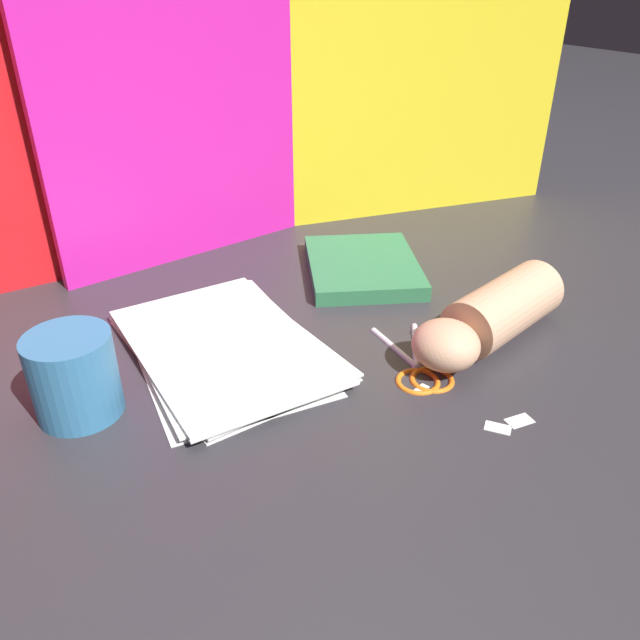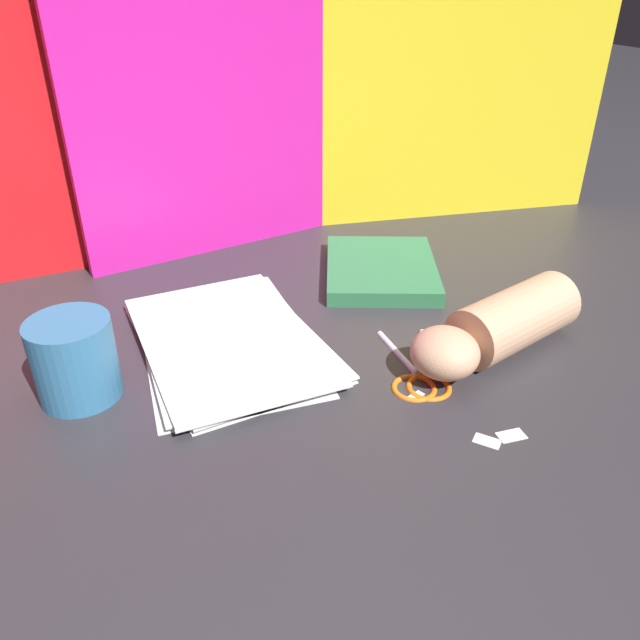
{
  "view_description": "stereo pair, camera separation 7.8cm",
  "coord_description": "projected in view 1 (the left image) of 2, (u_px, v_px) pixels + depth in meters",
  "views": [
    {
      "loc": [
        -0.33,
        -0.59,
        0.45
      ],
      "look_at": [
        0.0,
        -0.01,
        0.06
      ],
      "focal_mm": 35.0,
      "sensor_mm": 36.0,
      "label": 1
    },
    {
      "loc": [
        -0.26,
        -0.63,
        0.45
      ],
      "look_at": [
        0.0,
        -0.01,
        0.06
      ],
      "focal_mm": 35.0,
      "sensor_mm": 36.0,
      "label": 2
    }
  ],
  "objects": [
    {
      "name": "ground_plane",
      "position": [
        317.0,
        357.0,
        0.82
      ],
      "size": [
        6.0,
        6.0,
        0.0
      ],
      "primitive_type": "plane",
      "color": "#2D2B30"
    },
    {
      "name": "backdrop_panel_center",
      "position": [
        213.0,
        92.0,
        1.01
      ],
      "size": [
        0.58,
        0.11,
        0.53
      ],
      "color": "#D81E9E",
      "rests_on": "ground_plane"
    },
    {
      "name": "backdrop_panel_right",
      "position": [
        358.0,
        64.0,
        1.11
      ],
      "size": [
        0.85,
        0.17,
        0.58
      ],
      "color": "yellow",
      "rests_on": "ground_plane"
    },
    {
      "name": "paper_stack",
      "position": [
        225.0,
        346.0,
        0.82
      ],
      "size": [
        0.25,
        0.34,
        0.02
      ],
      "color": "white",
      "rests_on": "ground_plane"
    },
    {
      "name": "book_closed",
      "position": [
        363.0,
        267.0,
        1.03
      ],
      "size": [
        0.25,
        0.27,
        0.02
      ],
      "color": "#2D7247",
      "rests_on": "ground_plane"
    },
    {
      "name": "scissors",
      "position": [
        419.0,
        368.0,
        0.79
      ],
      "size": [
        0.12,
        0.17,
        0.01
      ],
      "color": "silver",
      "rests_on": "ground_plane"
    },
    {
      "name": "hand_forearm",
      "position": [
        489.0,
        317.0,
        0.83
      ],
      "size": [
        0.28,
        0.15,
        0.08
      ],
      "color": "tan",
      "rests_on": "ground_plane"
    },
    {
      "name": "paper_scrap_near",
      "position": [
        498.0,
        428.0,
        0.69
      ],
      "size": [
        0.03,
        0.03,
        0.0
      ],
      "color": "white",
      "rests_on": "ground_plane"
    },
    {
      "name": "paper_scrap_mid",
      "position": [
        520.0,
        421.0,
        0.7
      ],
      "size": [
        0.03,
        0.02,
        0.0
      ],
      "color": "white",
      "rests_on": "ground_plane"
    },
    {
      "name": "paper_scrap_far",
      "position": [
        422.0,
        388.0,
        0.75
      ],
      "size": [
        0.02,
        0.02,
        0.0
      ],
      "color": "white",
      "rests_on": "ground_plane"
    },
    {
      "name": "mug",
      "position": [
        74.0,
        375.0,
        0.69
      ],
      "size": [
        0.1,
        0.1,
        0.1
      ],
      "color": "teal",
      "rests_on": "ground_plane"
    }
  ]
}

